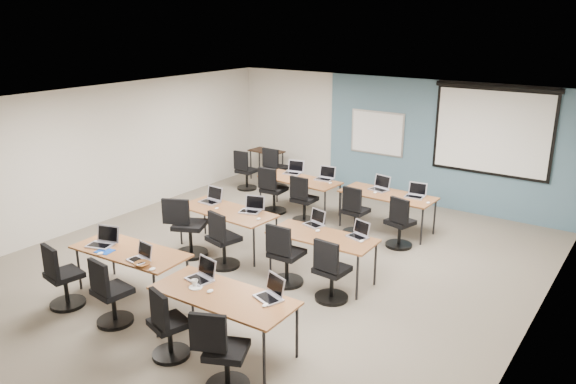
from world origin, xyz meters
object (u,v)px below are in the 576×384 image
Objects in this scene: whiteboard at (377,133)px; laptop_11 at (416,194)px; training_table_back_right at (387,196)px; laptop_3 at (271,293)px; task_chair_4 at (187,232)px; utility_table at (267,154)px; training_table_mid_left at (227,213)px; laptop_4 at (212,198)px; laptop_7 at (359,233)px; projector_screen at (493,126)px; task_chair_10 at (354,215)px; training_table_front_left at (130,253)px; training_table_back_left at (300,181)px; task_chair_8 at (272,194)px; task_chair_0 at (62,281)px; task_chair_5 at (222,244)px; laptop_5 at (252,208)px; laptop_1 at (141,256)px; spare_chair_a at (275,172)px; task_chair_11 at (399,227)px; laptop_8 at (294,170)px; task_chair_9 at (303,203)px; spare_chair_b at (245,174)px; laptop_0 at (103,241)px; task_chair_3 at (222,358)px; task_chair_2 at (167,330)px; task_chair_1 at (110,297)px; laptop_10 at (380,186)px; training_table_mid_right at (322,238)px; task_chair_7 at (330,275)px; laptop_6 at (315,221)px; laptop_2 at (202,274)px; training_table_front_right at (223,298)px; laptop_9 at (325,176)px; task_chair_6 at (285,260)px.

whiteboard reaches higher than laptop_11.
training_table_back_right is 5.32× the size of laptop_3.
task_chair_4 reaches higher than utility_table.
laptop_11 reaches higher than training_table_mid_left.
laptop_7 is (2.99, 0.03, -0.01)m from laptop_4.
task_chair_10 is at bearing -124.90° from projector_screen.
training_table_front_left and training_table_back_left have the same top height.
whiteboard is at bearing 58.36° from task_chair_8.
laptop_11 is 0.40× the size of utility_table.
task_chair_5 reaches higher than task_chair_0.
laptop_3 is at bearing -48.82° from utility_table.
task_chair_8 is at bearing -147.89° from projector_screen.
laptop_5 is at bearing -68.23° from task_chair_8.
spare_chair_a is at bearing 115.33° from laptop_1.
laptop_7 is (0.57, -2.23, 0.10)m from training_table_back_right.
task_chair_4 reaches higher than training_table_front_left.
laptop_4 is at bearing 99.20° from training_table_front_left.
task_chair_11 is (2.05, 1.60, -0.40)m from laptop_5.
laptop_7 is at bearing -66.89° from whiteboard.
laptop_8 is 1.37m from spare_chair_a.
training_table_front_left is 5.73m from spare_chair_a.
laptop_5 is 0.36× the size of task_chair_9.
laptop_1 is at bearing -68.39° from spare_chair_b.
laptop_0 reaches higher than task_chair_3.
whiteboard is at bearing 113.44° from task_chair_2.
laptop_10 is (1.26, 5.45, 0.40)m from task_chair_1.
spare_chair_a is at bearing 132.56° from training_table_mid_right.
task_chair_10 is (1.11, 1.68, -0.40)m from laptop_5.
laptop_6 is at bearing 136.35° from task_chair_7.
task_chair_3 is 1.01× the size of task_chair_7.
laptop_0 is 5.41m from spare_chair_b.
laptop_7 reaches higher than laptop_1.
laptop_2 is at bearing 28.24° from task_chair_0.
task_chair_7 is at bearing 46.32° from laptop_1.
task_chair_4 reaches higher than laptop_1.
laptop_7 is (2.07, 3.05, 0.39)m from task_chair_1.
projector_screen is 4.12m from laptop_8.
task_chair_3 reaches higher than task_chair_2.
laptop_2 is (-0.50, 0.16, 0.11)m from training_table_front_right.
training_table_front_left is at bearing -86.59° from training_table_mid_left.
task_chair_10 is (-1.02, 4.91, -0.01)m from task_chair_3.
task_chair_8 reaches higher than laptop_9.
task_chair_7 is 4.33m from laptop_8.
task_chair_6 is 3.25m from laptop_11.
task_chair_7 is at bearing -63.57° from laptop_9.
projector_screen is at bearing 74.89° from task_chair_1.
task_chair_7 reaches higher than task_chair_11.
task_chair_8 is (-2.94, 2.60, 0.01)m from task_chair_7.
training_table_mid_right is at bearing -44.40° from task_chair_8.
task_chair_11 is (0.96, 4.00, -0.40)m from laptop_2.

